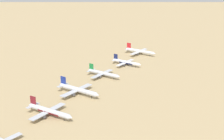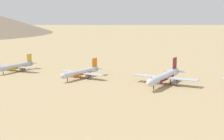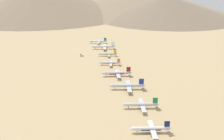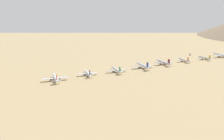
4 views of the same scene
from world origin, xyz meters
The scene contains 11 objects.
ground_plane centered at (0.00, 0.00, 0.00)m, with size 2384.92×2384.92×0.00m, color tan.
parked_jet_0 centered at (42.37, -194.20, 3.97)m, with size 40.73×32.97×11.78m.
parked_jet_1 centered at (28.34, -148.14, 4.68)m, with size 48.80×39.66×14.07m.
parked_jet_2 centered at (18.97, -99.82, 3.45)m, with size 35.97×29.32×10.37m.
parked_jet_3 centered at (13.33, -48.92, 3.55)m, with size 36.93×29.91×10.68m.
parked_jet_4 centered at (2.46, 0.65, 4.37)m, with size 45.54×37.08×13.13m.
parked_jet_5 centered at (-11.30, 47.41, 4.64)m, with size 47.77×38.77×13.78m.
parked_jet_6 centered at (-24.34, 99.21, 4.04)m, with size 41.61×33.79×12.00m.
parked_jet_7 centered at (-29.50, 147.70, 3.78)m, with size 39.44×32.03×11.38m.
service_truck centered at (65.52, -97.74, 2.08)m, with size 5.59×3.74×3.90m.
desert_hill_0 centered at (-155.83, -552.25, 36.80)m, with size 464.92×464.92×73.61m, color #7A6854.
Camera 3 is at (2.97, 366.69, 139.09)m, focal length 43.50 mm.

